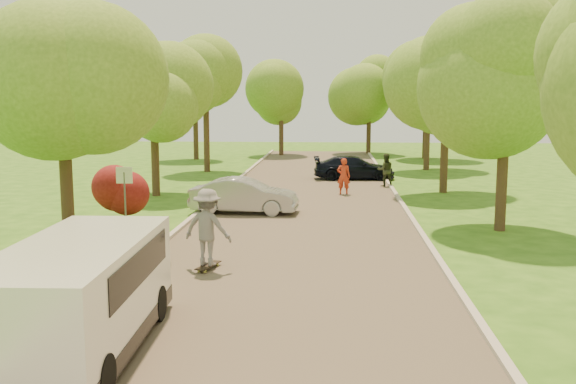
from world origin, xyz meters
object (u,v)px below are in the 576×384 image
(silver_sedan, at_px, (244,196))
(person_olive, at_px, (385,170))
(dark_sedan, at_px, (354,168))
(skateboarder, at_px, (208,227))
(street_sign, at_px, (125,185))
(longboard, at_px, (208,266))
(person_striped, at_px, (344,176))
(minivan, at_px, (80,296))

(silver_sedan, height_order, person_olive, person_olive)
(silver_sedan, bearing_deg, person_olive, -33.65)
(dark_sedan, bearing_deg, person_olive, -155.62)
(dark_sedan, relative_size, skateboarder, 2.23)
(street_sign, relative_size, skateboarder, 1.09)
(longboard, xyz_separation_m, person_olive, (5.87, 16.61, 0.73))
(street_sign, relative_size, dark_sedan, 0.49)
(longboard, distance_m, person_olive, 17.63)
(person_striped, bearing_deg, longboard, 80.33)
(longboard, bearing_deg, minivan, 94.14)
(dark_sedan, xyz_separation_m, person_striped, (-0.66, -5.78, 0.21))
(minivan, bearing_deg, dark_sedan, 75.48)
(dark_sedan, bearing_deg, minivan, 164.48)
(dark_sedan, bearing_deg, longboard, 164.19)
(person_olive, bearing_deg, minivan, 66.31)
(minivan, height_order, silver_sedan, minivan)
(longboard, xyz_separation_m, person_striped, (3.71, 13.70, 0.74))
(street_sign, relative_size, longboard, 2.04)
(minivan, relative_size, person_olive, 3.20)
(dark_sedan, bearing_deg, person_striped, 170.29)
(person_striped, distance_m, person_olive, 3.62)
(dark_sedan, distance_m, person_olive, 3.25)
(person_olive, bearing_deg, longboard, 64.30)
(street_sign, height_order, longboard, street_sign)
(minivan, distance_m, person_striped, 19.94)
(silver_sedan, relative_size, skateboarder, 2.09)
(longboard, relative_size, person_olive, 0.63)
(dark_sedan, height_order, person_striped, person_striped)
(street_sign, distance_m, skateboarder, 6.02)
(street_sign, distance_m, silver_sedan, 5.17)
(dark_sedan, distance_m, skateboarder, 19.98)
(dark_sedan, xyz_separation_m, longboard, (-4.37, -19.49, -0.54))
(silver_sedan, distance_m, person_olive, 10.22)
(person_striped, bearing_deg, dark_sedan, -91.07)
(skateboarder, height_order, person_olive, skateboarder)
(minivan, relative_size, skateboarder, 2.69)
(longboard, bearing_deg, dark_sedan, -87.19)
(silver_sedan, relative_size, dark_sedan, 0.93)
(street_sign, relative_size, silver_sedan, 0.52)
(street_sign, bearing_deg, silver_sedan, 46.61)
(person_striped, bearing_deg, street_sign, 55.90)
(street_sign, height_order, silver_sedan, street_sign)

